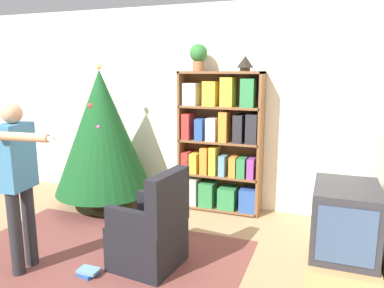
% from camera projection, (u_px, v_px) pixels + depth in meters
% --- Properties ---
extents(ground_plane, '(14.00, 14.00, 0.00)m').
position_uv_depth(ground_plane, '(101.00, 278.00, 3.26)').
color(ground_plane, '#9E7A56').
extents(wall_back, '(8.00, 0.10, 2.60)m').
position_uv_depth(wall_back, '(189.00, 107.00, 5.00)').
color(wall_back, silver).
rests_on(wall_back, ground_plane).
extents(area_rug, '(2.76, 2.10, 0.01)m').
position_uv_depth(area_rug, '(88.00, 266.00, 3.45)').
color(area_rug, brown).
rests_on(area_rug, ground_plane).
extents(bookshelf, '(1.05, 0.31, 1.77)m').
position_uv_depth(bookshelf, '(220.00, 146.00, 4.70)').
color(bookshelf, brown).
rests_on(bookshelf, ground_plane).
extents(tv_stand, '(0.46, 0.76, 0.53)m').
position_uv_depth(tv_stand, '(339.00, 285.00, 2.69)').
color(tv_stand, tan).
rests_on(tv_stand, ground_plane).
extents(television, '(0.43, 0.60, 0.48)m').
position_uv_depth(television, '(345.00, 219.00, 2.59)').
color(television, '#28282D').
rests_on(television, tv_stand).
extents(game_remote, '(0.04, 0.12, 0.02)m').
position_uv_depth(game_remote, '(320.00, 261.00, 2.47)').
color(game_remote, white).
rests_on(game_remote, tv_stand).
extents(christmas_tree, '(1.24, 1.24, 1.86)m').
position_uv_depth(christmas_tree, '(102.00, 132.00, 4.78)').
color(christmas_tree, '#4C3323').
rests_on(christmas_tree, ground_plane).
extents(armchair, '(0.63, 0.62, 0.92)m').
position_uv_depth(armchair, '(151.00, 233.00, 3.40)').
color(armchair, black).
rests_on(armchair, ground_plane).
extents(standing_person, '(0.66, 0.47, 1.51)m').
position_uv_depth(standing_person, '(18.00, 175.00, 3.24)').
color(standing_person, '#232328').
rests_on(standing_person, ground_plane).
extents(potted_plant, '(0.22, 0.22, 0.33)m').
position_uv_depth(potted_plant, '(198.00, 55.00, 4.59)').
color(potted_plant, '#935B38').
rests_on(potted_plant, bookshelf).
extents(table_lamp, '(0.20, 0.20, 0.18)m').
position_uv_depth(table_lamp, '(245.00, 62.00, 4.41)').
color(table_lamp, '#473828').
rests_on(table_lamp, bookshelf).
extents(book_pile_near_tree, '(0.23, 0.19, 0.12)m').
position_uv_depth(book_pile_near_tree, '(122.00, 216.00, 4.49)').
color(book_pile_near_tree, '#5B899E').
rests_on(book_pile_near_tree, ground_plane).
extents(book_pile_by_chair, '(0.19, 0.18, 0.06)m').
position_uv_depth(book_pile_by_chair, '(88.00, 272.00, 3.30)').
color(book_pile_by_chair, '#284C93').
rests_on(book_pile_by_chair, ground_plane).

